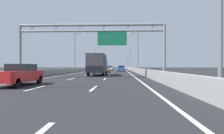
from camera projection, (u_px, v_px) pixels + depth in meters
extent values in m
plane|color=#262628|center=(113.00, 69.00, 99.83)|extent=(260.00, 260.00, 0.00)
cube|color=white|center=(36.00, 88.00, 12.48)|extent=(0.16, 3.00, 0.01)
cube|color=white|center=(71.00, 79.00, 21.47)|extent=(0.16, 3.00, 0.01)
cube|color=white|center=(86.00, 75.00, 30.47)|extent=(0.16, 3.00, 0.01)
cube|color=white|center=(94.00, 73.00, 39.46)|extent=(0.16, 3.00, 0.01)
cube|color=white|center=(99.00, 72.00, 48.45)|extent=(0.16, 3.00, 0.01)
cube|color=white|center=(102.00, 71.00, 57.44)|extent=(0.16, 3.00, 0.01)
cube|color=white|center=(105.00, 70.00, 66.43)|extent=(0.16, 3.00, 0.01)
cube|color=white|center=(106.00, 70.00, 75.43)|extent=(0.16, 3.00, 0.01)
cube|color=white|center=(108.00, 69.00, 84.42)|extent=(0.16, 3.00, 0.01)
cube|color=white|center=(109.00, 69.00, 93.41)|extent=(0.16, 3.00, 0.01)
cube|color=white|center=(110.00, 69.00, 102.40)|extent=(0.16, 3.00, 0.01)
cube|color=white|center=(111.00, 69.00, 111.39)|extent=(0.16, 3.00, 0.01)
cube|color=white|center=(112.00, 68.00, 120.39)|extent=(0.16, 3.00, 0.01)
cube|color=white|center=(112.00, 68.00, 129.38)|extent=(0.16, 3.00, 0.01)
cube|color=white|center=(113.00, 68.00, 138.37)|extent=(0.16, 3.00, 0.01)
cube|color=white|center=(113.00, 68.00, 147.36)|extent=(0.16, 3.00, 0.01)
cube|color=white|center=(114.00, 68.00, 156.36)|extent=(0.16, 3.00, 0.01)
cube|color=white|center=(94.00, 88.00, 12.33)|extent=(0.16, 3.00, 0.01)
cube|color=white|center=(105.00, 79.00, 21.32)|extent=(0.16, 3.00, 0.01)
cube|color=white|center=(110.00, 75.00, 30.32)|extent=(0.16, 3.00, 0.01)
cube|color=white|center=(112.00, 73.00, 39.31)|extent=(0.16, 3.00, 0.01)
cube|color=white|center=(114.00, 72.00, 48.30)|extent=(0.16, 3.00, 0.01)
cube|color=white|center=(115.00, 71.00, 57.29)|extent=(0.16, 3.00, 0.01)
cube|color=white|center=(115.00, 70.00, 66.28)|extent=(0.16, 3.00, 0.01)
cube|color=white|center=(116.00, 70.00, 75.28)|extent=(0.16, 3.00, 0.01)
cube|color=white|center=(116.00, 69.00, 84.27)|extent=(0.16, 3.00, 0.01)
cube|color=white|center=(117.00, 69.00, 93.26)|extent=(0.16, 3.00, 0.01)
cube|color=white|center=(117.00, 69.00, 102.25)|extent=(0.16, 3.00, 0.01)
cube|color=white|center=(117.00, 69.00, 111.24)|extent=(0.16, 3.00, 0.01)
cube|color=white|center=(118.00, 68.00, 120.24)|extent=(0.16, 3.00, 0.01)
cube|color=white|center=(118.00, 68.00, 129.23)|extent=(0.16, 3.00, 0.01)
cube|color=white|center=(118.00, 68.00, 138.22)|extent=(0.16, 3.00, 0.01)
cube|color=white|center=(118.00, 68.00, 147.21)|extent=(0.16, 3.00, 0.01)
cube|color=white|center=(118.00, 68.00, 156.21)|extent=(0.16, 3.00, 0.01)
cube|color=white|center=(101.00, 69.00, 88.06)|extent=(0.16, 176.00, 0.01)
cube|color=white|center=(125.00, 69.00, 87.62)|extent=(0.16, 176.00, 0.01)
cube|color=#9E9E99|center=(101.00, 68.00, 110.11)|extent=(0.45, 220.00, 0.95)
cube|color=#9E9E99|center=(127.00, 68.00, 109.53)|extent=(0.45, 220.00, 0.95)
cylinder|color=gray|center=(20.00, 52.00, 23.93)|extent=(0.36, 0.36, 6.20)
cylinder|color=gray|center=(164.00, 51.00, 23.22)|extent=(0.36, 0.36, 6.20)
cylinder|color=gray|center=(91.00, 25.00, 23.56)|extent=(16.97, 0.32, 0.32)
cylinder|color=gray|center=(91.00, 31.00, 23.57)|extent=(16.97, 0.26, 0.26)
cylinder|color=gray|center=(32.00, 28.00, 23.86)|extent=(0.74, 0.10, 0.74)
cylinder|color=gray|center=(55.00, 28.00, 23.74)|extent=(0.74, 0.10, 0.74)
cylinder|color=gray|center=(79.00, 28.00, 23.63)|extent=(0.74, 0.10, 0.74)
cylinder|color=gray|center=(103.00, 28.00, 23.51)|extent=(0.74, 0.10, 0.74)
cylinder|color=gray|center=(127.00, 28.00, 23.39)|extent=(0.74, 0.10, 0.74)
cylinder|color=gray|center=(152.00, 27.00, 23.27)|extent=(0.74, 0.10, 0.74)
cube|color=#0F5B3D|center=(112.00, 38.00, 23.47)|extent=(3.40, 0.12, 1.60)
cylinder|color=slate|center=(75.00, 52.00, 49.27)|extent=(0.20, 0.20, 9.50)
cylinder|color=slate|center=(79.00, 34.00, 49.21)|extent=(2.20, 0.12, 0.12)
cube|color=#F2EAC6|center=(84.00, 34.00, 49.16)|extent=(0.56, 0.28, 0.20)
cylinder|color=slate|center=(138.00, 52.00, 48.63)|extent=(0.20, 0.20, 9.50)
cylinder|color=slate|center=(133.00, 33.00, 48.66)|extent=(2.20, 0.12, 0.12)
cube|color=#F2EAC6|center=(129.00, 34.00, 48.71)|extent=(0.56, 0.28, 0.20)
cylinder|color=slate|center=(95.00, 59.00, 89.32)|extent=(0.20, 0.20, 9.50)
cylinder|color=slate|center=(98.00, 48.00, 89.26)|extent=(2.20, 0.12, 0.12)
cube|color=#F2EAC6|center=(100.00, 48.00, 89.21)|extent=(0.56, 0.28, 0.20)
cylinder|color=slate|center=(130.00, 59.00, 88.68)|extent=(0.20, 0.20, 9.50)
cylinder|color=slate|center=(128.00, 48.00, 88.71)|extent=(2.20, 0.12, 0.12)
cube|color=#F2EAC6|center=(125.00, 48.00, 88.75)|extent=(0.56, 0.28, 0.20)
cylinder|color=slate|center=(103.00, 61.00, 129.37)|extent=(0.20, 0.20, 9.50)
cylinder|color=slate|center=(105.00, 54.00, 129.30)|extent=(2.20, 0.12, 0.12)
cube|color=#F2EAC6|center=(106.00, 54.00, 129.26)|extent=(0.56, 0.28, 0.20)
cylinder|color=slate|center=(127.00, 61.00, 128.72)|extent=(0.20, 0.20, 9.50)
cylinder|color=slate|center=(125.00, 54.00, 128.75)|extent=(2.20, 0.12, 0.12)
cube|color=#F2EAC6|center=(124.00, 54.00, 128.80)|extent=(0.56, 0.28, 0.20)
cube|color=#2347AD|center=(121.00, 69.00, 53.98)|extent=(1.82, 4.65, 0.71)
cube|color=black|center=(121.00, 67.00, 53.36)|extent=(1.60, 2.00, 0.48)
cylinder|color=black|center=(118.00, 70.00, 55.79)|extent=(0.22, 0.64, 0.64)
cylinder|color=black|center=(124.00, 70.00, 55.73)|extent=(0.22, 0.64, 0.64)
cylinder|color=black|center=(118.00, 70.00, 52.24)|extent=(0.22, 0.64, 0.64)
cylinder|color=black|center=(124.00, 70.00, 52.18)|extent=(0.22, 0.64, 0.64)
cube|color=#1E7A38|center=(121.00, 68.00, 98.88)|extent=(1.72, 4.66, 0.62)
cube|color=black|center=(121.00, 67.00, 98.44)|extent=(1.51, 2.20, 0.54)
cylinder|color=black|center=(119.00, 68.00, 100.69)|extent=(0.22, 0.64, 0.64)
cylinder|color=black|center=(122.00, 68.00, 100.63)|extent=(0.22, 0.64, 0.64)
cylinder|color=black|center=(119.00, 68.00, 97.14)|extent=(0.22, 0.64, 0.64)
cylinder|color=black|center=(123.00, 68.00, 97.08)|extent=(0.22, 0.64, 0.64)
cube|color=red|center=(19.00, 76.00, 14.13)|extent=(1.74, 4.56, 0.71)
cube|color=black|center=(22.00, 67.00, 14.54)|extent=(1.53, 1.83, 0.50)
cylinder|color=black|center=(20.00, 79.00, 15.89)|extent=(0.22, 0.64, 0.64)
cylinder|color=black|center=(39.00, 79.00, 15.83)|extent=(0.22, 0.64, 0.64)
cylinder|color=black|center=(17.00, 83.00, 12.37)|extent=(0.22, 0.64, 0.64)
cube|color=yellow|center=(121.00, 67.00, 119.70)|extent=(1.82, 4.47, 0.66)
cube|color=black|center=(121.00, 66.00, 119.78)|extent=(1.60, 2.06, 0.45)
cylinder|color=black|center=(119.00, 68.00, 121.42)|extent=(0.22, 0.64, 0.64)
cylinder|color=black|center=(122.00, 68.00, 121.35)|extent=(0.22, 0.64, 0.64)
cylinder|color=black|center=(119.00, 68.00, 118.05)|extent=(0.22, 0.64, 0.64)
cylinder|color=black|center=(122.00, 68.00, 117.99)|extent=(0.22, 0.64, 0.64)
cube|color=orange|center=(105.00, 69.00, 44.72)|extent=(1.73, 4.44, 0.68)
cube|color=black|center=(105.00, 67.00, 44.28)|extent=(1.52, 2.05, 0.45)
cylinder|color=black|center=(102.00, 71.00, 46.42)|extent=(0.22, 0.64, 0.64)
cylinder|color=black|center=(109.00, 71.00, 46.36)|extent=(0.22, 0.64, 0.64)
cylinder|color=black|center=(101.00, 71.00, 43.08)|extent=(0.22, 0.64, 0.64)
cylinder|color=black|center=(108.00, 71.00, 43.02)|extent=(0.22, 0.64, 0.64)
cube|color=silver|center=(121.00, 68.00, 77.00)|extent=(1.71, 4.36, 0.62)
cube|color=black|center=(121.00, 67.00, 76.85)|extent=(1.50, 1.97, 0.49)
cylinder|color=black|center=(119.00, 69.00, 78.66)|extent=(0.22, 0.64, 0.64)
cylinder|color=black|center=(123.00, 69.00, 78.60)|extent=(0.22, 0.64, 0.64)
cylinder|color=black|center=(119.00, 69.00, 75.40)|extent=(0.22, 0.64, 0.64)
cylinder|color=black|center=(123.00, 69.00, 75.34)|extent=(0.22, 0.64, 0.64)
cube|color=#A8ADB2|center=(110.00, 68.00, 61.48)|extent=(1.79, 4.56, 0.72)
cube|color=black|center=(110.00, 67.00, 61.32)|extent=(1.58, 2.09, 0.44)
cylinder|color=black|center=(108.00, 70.00, 63.25)|extent=(0.22, 0.64, 0.64)
cylinder|color=black|center=(113.00, 70.00, 63.18)|extent=(0.22, 0.64, 0.64)
cylinder|color=black|center=(107.00, 70.00, 59.79)|extent=(0.22, 0.64, 0.64)
cylinder|color=black|center=(112.00, 70.00, 59.72)|extent=(0.22, 0.64, 0.64)
cube|color=#194799|center=(100.00, 65.00, 33.09)|extent=(2.30, 2.33, 2.01)
cube|color=#333338|center=(97.00, 63.00, 28.83)|extent=(2.30, 5.80, 2.60)
cylinder|color=black|center=(94.00, 72.00, 33.40)|extent=(0.28, 0.96, 0.96)
cylinder|color=black|center=(106.00, 72.00, 33.32)|extent=(0.28, 0.96, 0.96)
cylinder|color=black|center=(88.00, 73.00, 27.38)|extent=(0.28, 0.96, 0.96)
cylinder|color=black|center=(103.00, 73.00, 27.29)|extent=(0.28, 0.96, 0.96)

